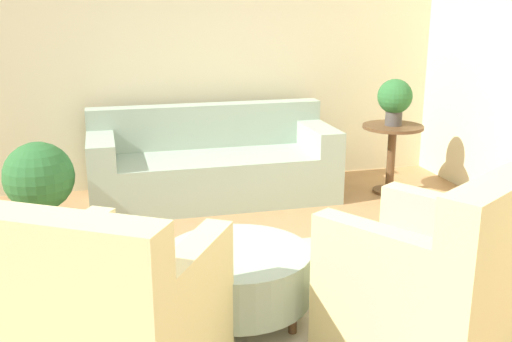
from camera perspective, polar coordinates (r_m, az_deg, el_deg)
The scene contains 10 objects.
ground_plane at distance 3.68m, azimuth -0.12°, elevation -13.78°, with size 16.00×16.00×0.00m, color #AD7F51.
wall_back at distance 6.06m, azimuth -7.08°, elevation 11.80°, with size 9.67×0.12×2.80m.
rug at distance 3.68m, azimuth -0.12°, elevation -13.72°, with size 2.90×2.16×0.01m.
couch at distance 5.67m, azimuth -4.13°, elevation 0.46°, with size 2.27×0.88×0.86m.
armchair_left at distance 2.90m, azimuth -13.20°, elevation -14.30°, with size 1.14×1.16×1.01m.
armchair_right at distance 3.31m, azimuth 16.38°, elevation -10.54°, with size 1.14×1.16×1.01m.
ottoman_table at distance 3.56m, azimuth -1.79°, elevation -9.83°, with size 0.87×0.87×0.42m.
side_table at distance 5.94m, azimuth 12.80°, elevation 2.29°, with size 0.58×0.58×0.67m.
potted_plant_on_side_table at distance 5.85m, azimuth 13.08°, elevation 6.76°, with size 0.33×0.33×0.44m.
potted_plant_floor at distance 5.22m, azimuth -19.96°, elevation -0.71°, with size 0.57×0.57×0.72m.
Camera 1 is at (-0.79, -3.10, 1.83)m, focal length 42.00 mm.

